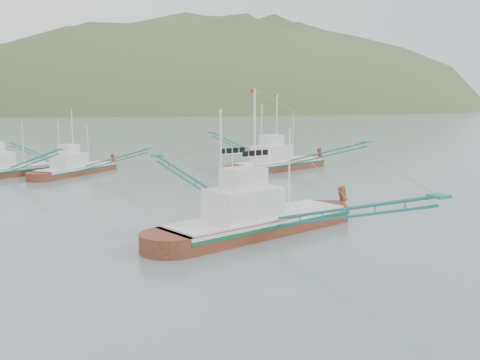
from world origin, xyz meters
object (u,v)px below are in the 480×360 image
bg_boat_right (278,155)px  bg_boat_extra (3,161)px  main_boat (257,207)px  bg_boat_far (75,160)px

bg_boat_right → bg_boat_extra: bg_boat_right is taller
main_boat → bg_boat_extra: (-11.46, 38.51, 0.08)m
main_boat → bg_boat_right: bg_boat_right is taller
bg_boat_far → bg_boat_extra: bearing=128.4°
bg_boat_extra → bg_boat_right: bearing=-40.5°
bg_boat_far → bg_boat_right: bg_boat_right is taller
bg_boat_right → bg_boat_extra: (-31.77, 11.19, -0.07)m
main_boat → bg_boat_far: size_ratio=1.35×
bg_boat_right → bg_boat_far: bearing=144.5°
bg_boat_right → bg_boat_extra: size_ratio=1.13×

